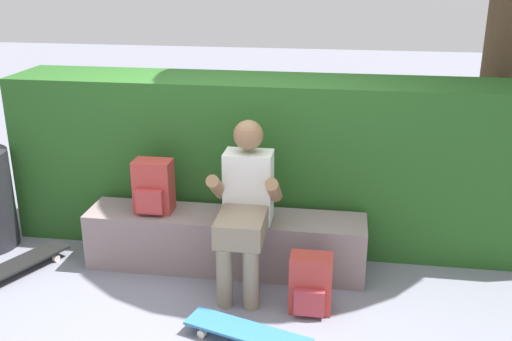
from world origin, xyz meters
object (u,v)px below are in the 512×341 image
object	(u,v)px
bench_main	(225,241)
skateboard_near_person	(247,332)
backpack_on_ground	(311,285)
backpack_on_bench	(153,187)
skateboard_beside_bench	(18,265)
person_skater	(245,202)

from	to	relation	value
bench_main	skateboard_near_person	world-z (taller)	bench_main
skateboard_near_person	backpack_on_ground	size ratio (longest dim) A/B	2.06
skateboard_near_person	backpack_on_bench	distance (m)	1.36
backpack_on_bench	bench_main	bearing A→B (deg)	1.01
skateboard_near_person	skateboard_beside_bench	bearing A→B (deg)	162.53
person_skater	backpack_on_ground	size ratio (longest dim) A/B	2.96
skateboard_near_person	skateboard_beside_bench	size ratio (longest dim) A/B	1.02
bench_main	person_skater	bearing A→B (deg)	-47.12
skateboard_beside_bench	backpack_on_ground	size ratio (longest dim) A/B	2.02
backpack_on_ground	backpack_on_bench	bearing A→B (deg)	158.30
skateboard_near_person	backpack_on_bench	bearing A→B (deg)	133.44
person_skater	backpack_on_bench	size ratio (longest dim) A/B	2.96
skateboard_beside_bench	backpack_on_bench	bearing A→B (deg)	18.54
person_skater	backpack_on_bench	world-z (taller)	person_skater
skateboard_near_person	backpack_on_ground	bearing A→B (deg)	49.76
skateboard_beside_bench	skateboard_near_person	bearing A→B (deg)	-17.47
skateboard_beside_bench	backpack_on_bench	size ratio (longest dim) A/B	2.02
skateboard_beside_bench	backpack_on_ground	distance (m)	2.20
person_skater	backpack_on_bench	xyz separation A→B (m)	(-0.73, 0.20, -0.01)
skateboard_beside_bench	backpack_on_bench	xyz separation A→B (m)	(0.98, 0.33, 0.55)
backpack_on_bench	skateboard_near_person	bearing A→B (deg)	-46.56
bench_main	backpack_on_bench	bearing A→B (deg)	-178.99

